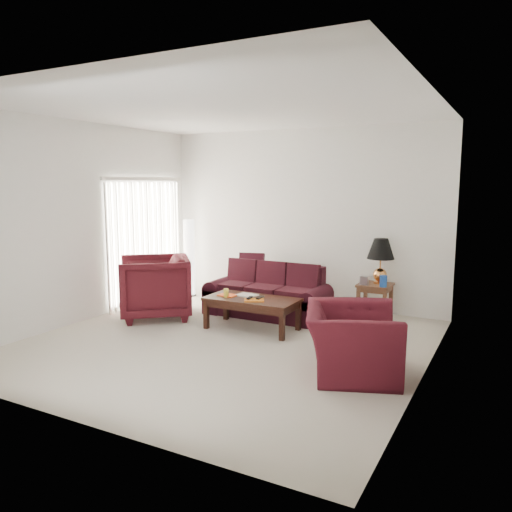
{
  "coord_description": "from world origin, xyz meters",
  "views": [
    {
      "loc": [
        3.32,
        -5.42,
        2.09
      ],
      "look_at": [
        0.0,
        0.85,
        1.05
      ],
      "focal_mm": 35.0,
      "sensor_mm": 36.0,
      "label": 1
    }
  ],
  "objects_px": {
    "floor_lamp": "(189,257)",
    "armchair_left": "(155,287)",
    "sofa": "(267,291)",
    "end_table": "(375,301)",
    "armchair_right": "(352,341)",
    "coffee_table": "(252,314)"
  },
  "relations": [
    {
      "from": "end_table",
      "to": "sofa",
      "type": "bearing_deg",
      "value": -156.41
    },
    {
      "from": "armchair_right",
      "to": "coffee_table",
      "type": "distance_m",
      "value": 2.01
    },
    {
      "from": "floor_lamp",
      "to": "armchair_left",
      "type": "distance_m",
      "value": 1.58
    },
    {
      "from": "sofa",
      "to": "armchair_right",
      "type": "relative_size",
      "value": 1.72
    },
    {
      "from": "armchair_right",
      "to": "coffee_table",
      "type": "height_order",
      "value": "armchair_right"
    },
    {
      "from": "coffee_table",
      "to": "sofa",
      "type": "bearing_deg",
      "value": 90.81
    },
    {
      "from": "armchair_left",
      "to": "coffee_table",
      "type": "distance_m",
      "value": 1.68
    },
    {
      "from": "floor_lamp",
      "to": "armchair_left",
      "type": "height_order",
      "value": "floor_lamp"
    },
    {
      "from": "armchair_left",
      "to": "coffee_table",
      "type": "relative_size",
      "value": 0.81
    },
    {
      "from": "sofa",
      "to": "floor_lamp",
      "type": "distance_m",
      "value": 2.04
    },
    {
      "from": "end_table",
      "to": "armchair_right",
      "type": "relative_size",
      "value": 0.48
    },
    {
      "from": "sofa",
      "to": "end_table",
      "type": "distance_m",
      "value": 1.69
    },
    {
      "from": "end_table",
      "to": "armchair_left",
      "type": "xyz_separation_m",
      "value": [
        -3.05,
        -1.58,
        0.21
      ]
    },
    {
      "from": "sofa",
      "to": "armchair_right",
      "type": "xyz_separation_m",
      "value": [
        1.91,
        -1.72,
        -0.03
      ]
    },
    {
      "from": "sofa",
      "to": "armchair_left",
      "type": "bearing_deg",
      "value": -146.56
    },
    {
      "from": "sofa",
      "to": "end_table",
      "type": "relative_size",
      "value": 3.59
    },
    {
      "from": "end_table",
      "to": "coffee_table",
      "type": "bearing_deg",
      "value": -134.14
    },
    {
      "from": "sofa",
      "to": "coffee_table",
      "type": "bearing_deg",
      "value": -76.72
    },
    {
      "from": "sofa",
      "to": "coffee_table",
      "type": "height_order",
      "value": "sofa"
    },
    {
      "from": "end_table",
      "to": "floor_lamp",
      "type": "height_order",
      "value": "floor_lamp"
    },
    {
      "from": "armchair_left",
      "to": "coffee_table",
      "type": "height_order",
      "value": "armchair_left"
    },
    {
      "from": "end_table",
      "to": "armchair_right",
      "type": "distance_m",
      "value": 2.43
    }
  ]
}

